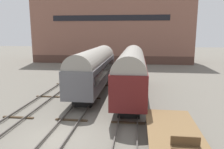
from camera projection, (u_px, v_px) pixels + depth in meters
ground_plane at (58, 138)px, 14.32m from camera, size 200.00×200.00×0.00m
track_middle at (58, 136)px, 14.29m from camera, size 2.60×60.00×0.26m
track_right at (126, 140)px, 13.77m from camera, size 2.60×60.00×0.26m
train_car_grey at (94, 67)px, 25.90m from camera, size 2.96×15.65×5.03m
train_car_maroon at (132, 70)px, 23.23m from camera, size 2.91×15.71×5.19m
station_platform at (178, 144)px, 11.70m from camera, size 3.16×10.21×1.03m
bench at (186, 146)px, 10.39m from camera, size 1.40×0.40×0.91m
warehouse_building at (113, 23)px, 52.60m from camera, size 36.69×10.25×18.36m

